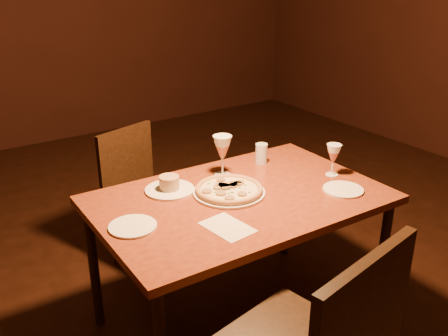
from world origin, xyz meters
TOP-DOWN VIEW (x-y plane):
  - dining_table at (0.11, 0.25)m, footprint 1.31×0.86m
  - chair_far at (-0.02, 1.04)m, footprint 0.48×0.48m
  - pizza_plate at (0.08, 0.30)m, footprint 0.33×0.33m
  - ramekin_saucer at (-0.13, 0.48)m, footprint 0.23×0.23m
  - wine_glass_far at (0.18, 0.49)m, footprint 0.09×0.09m
  - wine_glass_right at (0.62, 0.19)m, footprint 0.07×0.07m
  - water_tumbler at (0.43, 0.51)m, footprint 0.06×0.06m
  - side_plate_left at (-0.42, 0.26)m, footprint 0.19×0.19m
  - side_plate_near at (0.53, 0.03)m, footprint 0.19×0.19m
  - menu_card at (-0.10, 0.05)m, footprint 0.16×0.22m

SIDE VIEW (x-z plane):
  - chair_far at x=-0.02m, z-range 0.05..0.85m
  - dining_table at x=0.11m, z-range 0.28..0.98m
  - menu_card at x=-0.10m, z-range 0.69..0.69m
  - side_plate_near at x=0.53m, z-range 0.69..0.70m
  - side_plate_left at x=-0.42m, z-range 0.69..0.70m
  - pizza_plate at x=0.08m, z-range 0.69..0.73m
  - ramekin_saucer at x=-0.13m, z-range 0.68..0.75m
  - water_tumbler at x=0.43m, z-range 0.69..0.80m
  - wine_glass_right at x=0.62m, z-range 0.69..0.85m
  - wine_glass_far at x=0.18m, z-range 0.69..0.90m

